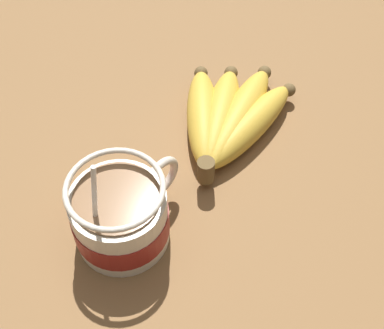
{
  "coord_description": "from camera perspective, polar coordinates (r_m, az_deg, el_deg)",
  "views": [
    {
      "loc": [
        -23.2,
        -23.71,
        53.74
      ],
      "look_at": [
        3.81,
        0.2,
        7.39
      ],
      "focal_mm": 50.0,
      "sensor_mm": 36.0,
      "label": 1
    }
  ],
  "objects": [
    {
      "name": "banana_bunch",
      "position": [
        0.66,
        3.94,
        4.86
      ],
      "size": [
        19.95,
        14.79,
        4.37
      ],
      "color": "brown",
      "rests_on": "table"
    },
    {
      "name": "coffee_mug",
      "position": [
        0.56,
        -7.59,
        -5.47
      ],
      "size": [
        13.44,
        10.09,
        13.96
      ],
      "color": "beige",
      "rests_on": "table"
    },
    {
      "name": "table",
      "position": [
        0.62,
        -2.22,
        -5.45
      ],
      "size": [
        124.12,
        124.12,
        3.37
      ],
      "color": "brown",
      "rests_on": "ground"
    }
  ]
}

